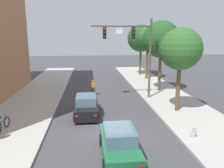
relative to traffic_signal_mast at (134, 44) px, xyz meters
name	(u,v)px	position (x,y,z in m)	size (l,w,h in m)	color
ground_plane	(110,137)	(-3.05, -7.98, -5.30)	(120.00, 120.00, 0.00)	#424247
sidewalk_right	(211,131)	(3.45, -7.98, -5.22)	(5.00, 60.00, 0.15)	#B2AFA8
traffic_signal_mast	(134,44)	(0.00, 0.00, 0.00)	(5.65, 0.38, 7.50)	#514C47
car_lead_black	(86,106)	(-4.53, -3.99, -4.57)	(1.84, 4.24, 1.60)	black
car_following_green	(119,144)	(-2.84, -10.32, -4.57)	(1.84, 4.24, 1.60)	#1E663D
pedestrian_crossing_road	(93,87)	(-3.86, 1.90, -4.38)	(0.36, 0.22, 1.64)	brown
bicycle_leaning	(3,125)	(-9.80, -6.66, -4.76)	(0.30, 1.76, 0.98)	black
fire_hydrant	(194,132)	(1.81, -8.89, -4.79)	(0.48, 0.24, 0.72)	#B2B2B7
street_tree_nearest	(181,49)	(2.75, -4.09, -0.25)	(3.25, 3.25, 6.55)	brown
street_tree_second	(161,39)	(3.47, 2.71, 0.42)	(3.94, 3.94, 7.56)	brown
street_tree_third	(148,38)	(3.92, 9.76, 0.59)	(2.87, 2.87, 7.24)	brown
street_tree_farthest	(141,38)	(3.83, 13.31, 0.48)	(4.17, 4.17, 7.73)	brown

